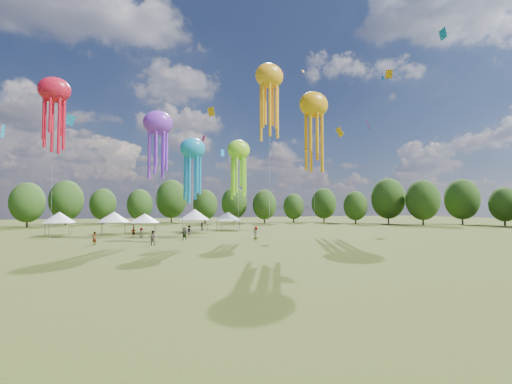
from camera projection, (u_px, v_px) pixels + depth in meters
name	position (u px, v px, depth m)	size (l,w,h in m)	color
ground	(364.00, 323.00, 14.21)	(300.00, 300.00, 0.00)	#384416
spectator_near	(153.00, 238.00, 43.33)	(0.89, 0.70, 1.84)	gray
spectators_far	(185.00, 232.00, 54.91)	(22.74, 23.71, 1.85)	gray
festival_tents	(157.00, 216.00, 64.73)	(35.81, 9.39, 4.41)	#47474C
show_kites	(237.00, 122.00, 58.48)	(50.44, 17.23, 27.76)	#8731DD
small_kites	(196.00, 41.00, 54.20)	(75.52, 58.66, 40.81)	#8731DD
treeline	(151.00, 199.00, 71.44)	(201.57, 95.24, 13.43)	#38281C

